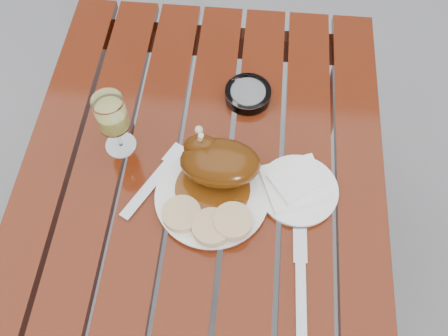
# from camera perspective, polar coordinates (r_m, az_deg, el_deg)

# --- Properties ---
(ground) EXTENTS (60.00, 60.00, 0.00)m
(ground) POSITION_cam_1_polar(r_m,az_deg,el_deg) (1.76, -1.92, -15.11)
(ground) COLOR slate
(ground) RESTS_ON ground
(table) EXTENTS (0.80, 1.20, 0.75)m
(table) POSITION_cam_1_polar(r_m,az_deg,el_deg) (1.40, -2.37, -11.04)
(table) COLOR #61200B
(table) RESTS_ON ground
(dinner_plate) EXTENTS (0.25, 0.25, 0.02)m
(dinner_plate) POSITION_cam_1_polar(r_m,az_deg,el_deg) (1.05, -1.39, -3.32)
(dinner_plate) COLOR white
(dinner_plate) RESTS_ON table
(roast_duck) EXTENTS (0.18, 0.17, 0.12)m
(roast_duck) POSITION_cam_1_polar(r_m,az_deg,el_deg) (1.03, -0.79, 0.68)
(roast_duck) COLOR #602D0A
(roast_duck) RESTS_ON dinner_plate
(bread_dumplings) EXTENTS (0.19, 0.10, 0.03)m
(bread_dumplings) POSITION_cam_1_polar(r_m,az_deg,el_deg) (1.01, -1.78, -6.03)
(bread_dumplings) COLOR tan
(bread_dumplings) RESTS_ON dinner_plate
(wine_glass) EXTENTS (0.09, 0.09, 0.16)m
(wine_glass) POSITION_cam_1_polar(r_m,az_deg,el_deg) (1.09, -12.42, 4.89)
(wine_glass) COLOR #CCC75C
(wine_glass) RESTS_ON table
(side_plate) EXTENTS (0.21, 0.21, 0.01)m
(side_plate) POSITION_cam_1_polar(r_m,az_deg,el_deg) (1.07, 8.44, -2.55)
(side_plate) COLOR white
(side_plate) RESTS_ON table
(napkin) EXTENTS (0.16, 0.15, 0.01)m
(napkin) POSITION_cam_1_polar(r_m,az_deg,el_deg) (1.07, 8.00, -1.73)
(napkin) COLOR white
(napkin) RESTS_ON side_plate
(ashtray) EXTENTS (0.12, 0.12, 0.03)m
(ashtray) POSITION_cam_1_polar(r_m,az_deg,el_deg) (1.20, 2.75, 8.43)
(ashtray) COLOR #B2B7BC
(ashtray) RESTS_ON table
(fork) EXTENTS (0.11, 0.18, 0.01)m
(fork) POSITION_cam_1_polar(r_m,az_deg,el_deg) (1.09, -8.25, -1.81)
(fork) COLOR gray
(fork) RESTS_ON table
(knife) EXTENTS (0.03, 0.21, 0.01)m
(knife) POSITION_cam_1_polar(r_m,az_deg,el_deg) (1.00, 8.76, -13.26)
(knife) COLOR gray
(knife) RESTS_ON table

